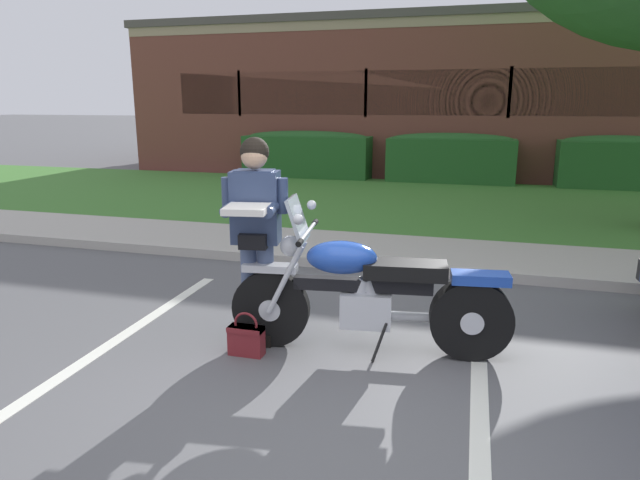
# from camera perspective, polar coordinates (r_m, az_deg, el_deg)

# --- Properties ---
(ground_plane) EXTENTS (140.00, 140.00, 0.00)m
(ground_plane) POSITION_cam_1_polar(r_m,az_deg,el_deg) (3.79, 5.45, -17.68)
(ground_plane) COLOR #565659
(curb_strip) EXTENTS (60.00, 0.20, 0.12)m
(curb_strip) POSITION_cam_1_polar(r_m,az_deg,el_deg) (6.76, 10.67, -2.93)
(curb_strip) COLOR #ADA89E
(curb_strip) RESTS_ON ground
(concrete_walk) EXTENTS (60.00, 1.50, 0.08)m
(concrete_walk) POSITION_cam_1_polar(r_m,az_deg,el_deg) (7.58, 11.30, -1.29)
(concrete_walk) COLOR #ADA89E
(concrete_walk) RESTS_ON ground
(grass_lawn) EXTENTS (60.00, 6.14, 0.06)m
(grass_lawn) POSITION_cam_1_polar(r_m,az_deg,el_deg) (11.31, 13.02, 3.51)
(grass_lawn) COLOR #3D752D
(grass_lawn) RESTS_ON ground
(stall_stripe_0) EXTENTS (0.20, 4.40, 0.01)m
(stall_stripe_0) POSITION_cam_1_polar(r_m,az_deg,el_deg) (4.87, -22.67, -11.22)
(stall_stripe_0) COLOR silver
(stall_stripe_0) RESTS_ON ground
(stall_stripe_1) EXTENTS (0.20, 4.40, 0.01)m
(stall_stripe_1) POSITION_cam_1_polar(r_m,az_deg,el_deg) (3.92, 15.75, -16.97)
(stall_stripe_1) COLOR silver
(stall_stripe_1) RESTS_ON ground
(motorcycle) EXTENTS (2.24, 0.82, 1.26)m
(motorcycle) POSITION_cam_1_polar(r_m,az_deg,el_deg) (4.54, 5.94, -5.42)
(motorcycle) COLOR black
(motorcycle) RESTS_ON ground
(rider_person) EXTENTS (0.53, 0.62, 1.70)m
(rider_person) POSITION_cam_1_polar(r_m,az_deg,el_deg) (4.58, -6.49, 1.49)
(rider_person) COLOR black
(rider_person) RESTS_ON ground
(handbag) EXTENTS (0.28, 0.13, 0.36)m
(handbag) POSITION_cam_1_polar(r_m,az_deg,el_deg) (4.61, -7.43, -9.71)
(handbag) COLOR maroon
(handbag) RESTS_ON ground
(hedge_left) EXTENTS (3.30, 0.90, 1.24)m
(hedge_left) POSITION_cam_1_polar(r_m,az_deg,el_deg) (14.93, -1.34, 8.67)
(hedge_left) COLOR #235623
(hedge_left) RESTS_ON ground
(hedge_center_left) EXTENTS (3.04, 0.90, 1.24)m
(hedge_center_left) POSITION_cam_1_polar(r_m,az_deg,el_deg) (14.27, 12.98, 8.09)
(hedge_center_left) COLOR #235623
(hedge_center_left) RESTS_ON ground
(hedge_center_right) EXTENTS (2.49, 0.90, 1.24)m
(hedge_center_right) POSITION_cam_1_polar(r_m,az_deg,el_deg) (14.54, 27.62, 6.99)
(hedge_center_right) COLOR #235623
(hedge_center_right) RESTS_ON ground
(brick_building) EXTENTS (20.78, 10.12, 4.17)m
(brick_building) POSITION_cam_1_polar(r_m,az_deg,el_deg) (19.65, 18.02, 13.44)
(brick_building) COLOR brown
(brick_building) RESTS_ON ground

